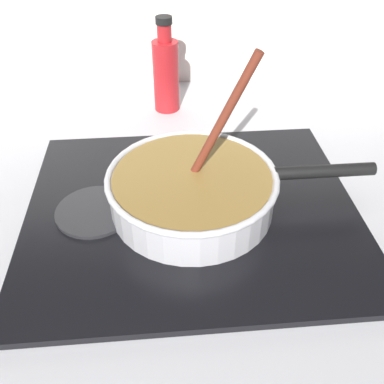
{
  "coord_description": "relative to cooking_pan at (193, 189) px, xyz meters",
  "views": [
    {
      "loc": [
        0.07,
        -0.3,
        0.49
      ],
      "look_at": [
        0.11,
        0.25,
        0.04
      ],
      "focal_mm": 39.97,
      "sensor_mm": 36.0,
      "label": 1
    }
  ],
  "objects": [
    {
      "name": "cooking_pan",
      "position": [
        0.0,
        0.0,
        0.0
      ],
      "size": [
        0.45,
        0.28,
        0.27
      ],
      "color": "silver",
      "rests_on": "hob_plate"
    },
    {
      "name": "hob_plate",
      "position": [
        -0.0,
        -0.0,
        -0.04
      ],
      "size": [
        0.56,
        0.48,
        0.01
      ],
      "primitive_type": "cube",
      "color": "black",
      "rests_on": "ground"
    },
    {
      "name": "spare_burner",
      "position": [
        -0.17,
        -0.0,
        -0.03
      ],
      "size": [
        0.13,
        0.13,
        0.01
      ],
      "primitive_type": "cylinder",
      "color": "#262628",
      "rests_on": "hob_plate"
    },
    {
      "name": "burner_ring",
      "position": [
        -0.0,
        -0.0,
        -0.03
      ],
      "size": [
        0.17,
        0.17,
        0.01
      ],
      "primitive_type": "torus",
      "color": "#592D0C",
      "rests_on": "hob_plate"
    },
    {
      "name": "sauce_bottle",
      "position": [
        -0.03,
        0.38,
        0.04
      ],
      "size": [
        0.06,
        0.06,
        0.21
      ],
      "color": "red",
      "rests_on": "ground"
    },
    {
      "name": "ground",
      "position": [
        -0.12,
        -0.25,
        -0.07
      ],
      "size": [
        2.4,
        1.6,
        0.04
      ],
      "primitive_type": "cube",
      "color": "#B7B7BC"
    }
  ]
}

